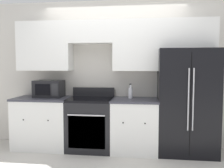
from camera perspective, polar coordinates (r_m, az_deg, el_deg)
ground_plane at (r=4.15m, az=-0.57°, el=-16.24°), size 12.00×12.00×0.00m
wall_back at (r=4.45m, az=0.72°, el=5.02°), size 8.00×0.39×2.60m
lower_cabinets_left at (r=4.62m, az=-15.44°, el=-8.43°), size 0.97×0.64×0.89m
lower_cabinets_right at (r=4.28m, az=5.21°, el=-9.35°), size 0.78×0.64×0.89m
oven_range at (r=4.37m, az=-4.93°, el=-8.99°), size 0.76×0.65×1.05m
refrigerator at (r=4.30m, az=16.65°, el=-3.84°), size 0.94×0.75×1.72m
microwave at (r=4.57m, az=-14.19°, el=-1.03°), size 0.49×0.37×0.30m
bottle at (r=4.29m, az=4.23°, el=-1.94°), size 0.07×0.07×0.25m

